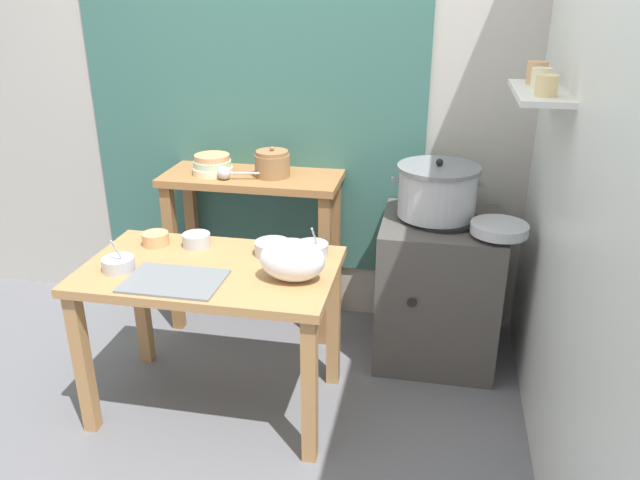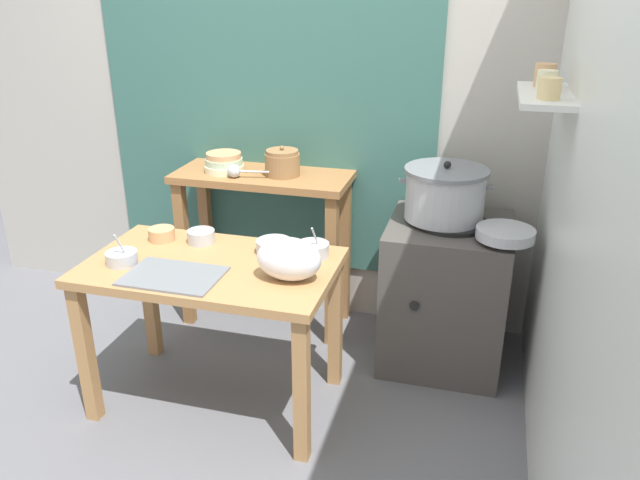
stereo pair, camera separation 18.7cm
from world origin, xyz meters
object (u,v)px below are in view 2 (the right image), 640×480
prep_bowl_0 (274,246)px  prep_bowl_4 (162,234)px  back_shelf_table (264,212)px  clay_pot (282,163)px  prep_bowl_3 (313,249)px  bowl_stack_enamel (224,163)px  prep_bowl_1 (201,236)px  prep_table (212,286)px  steamer_pot (445,194)px  ladle (237,171)px  wide_pan (505,234)px  stove_block (445,292)px  prep_bowl_2 (122,257)px  plastic_bag (289,259)px  serving_tray (173,276)px

prep_bowl_0 → prep_bowl_4: 0.57m
back_shelf_table → clay_pot: bearing=0.0°
back_shelf_table → prep_bowl_3: back_shelf_table is taller
bowl_stack_enamel → prep_bowl_3: 0.90m
clay_pot → prep_bowl_4: 0.76m
prep_bowl_1 → bowl_stack_enamel: bearing=101.4°
prep_table → steamer_pot: steamer_pot is taller
prep_bowl_0 → prep_bowl_4: size_ratio=1.32×
ladle → wide_pan: size_ratio=1.09×
prep_table → stove_block: bearing=33.4°
bowl_stack_enamel → prep_bowl_2: bowl_stack_enamel is taller
plastic_bag → wide_pan: size_ratio=1.03×
prep_table → serving_tray: 0.22m
prep_table → steamer_pot: (0.95, 0.67, 0.30)m
wide_pan → back_shelf_table: bearing=166.9°
steamer_pot → prep_table: bearing=-144.7°
steamer_pot → prep_bowl_3: size_ratio=2.92×
stove_block → prep_bowl_4: size_ratio=6.34×
serving_tray → back_shelf_table: bearing=86.9°
clay_pot → ladle: size_ratio=0.64×
stove_block → bowl_stack_enamel: size_ratio=3.65×
clay_pot → prep_bowl_3: clay_pot is taller
prep_bowl_1 → prep_bowl_2: bearing=-126.5°
ladle → clay_pot: bearing=25.8°
prep_bowl_0 → prep_bowl_4: prep_bowl_0 is taller
back_shelf_table → wide_pan: bearing=-13.1°
prep_table → wide_pan: bearing=21.2°
clay_pot → prep_bowl_1: (-0.22, -0.58, -0.21)m
steamer_pot → prep_bowl_1: size_ratio=3.52×
stove_block → bowl_stack_enamel: 1.37m
back_shelf_table → wide_pan: 1.32m
stove_block → clay_pot: size_ratio=4.18×
prep_table → ladle: 0.76m
clay_pot → prep_bowl_0: size_ratio=1.15×
prep_bowl_1 → prep_bowl_0: bearing=-3.8°
plastic_bag → prep_bowl_1: size_ratio=2.12×
back_shelf_table → stove_block: 1.08m
prep_table → ladle: ladle is taller
back_shelf_table → steamer_pot: (0.99, -0.11, 0.23)m
steamer_pot → prep_bowl_4: (-1.28, -0.49, -0.16)m
prep_bowl_2 → prep_bowl_4: 0.29m
prep_bowl_0 → prep_bowl_4: (-0.57, 0.00, -0.00)m
back_shelf_table → clay_pot: clay_pot is taller
wide_pan → prep_bowl_0: (-1.01, -0.30, -0.05)m
prep_table → steamer_pot: bearing=35.3°
prep_bowl_3 → stove_block: bearing=38.5°
ladle → prep_bowl_3: size_ratio=1.86×
steamer_pot → prep_bowl_2: bearing=-149.4°
serving_tray → prep_bowl_4: prep_bowl_4 is taller
clay_pot → ladle: (-0.22, -0.11, -0.03)m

